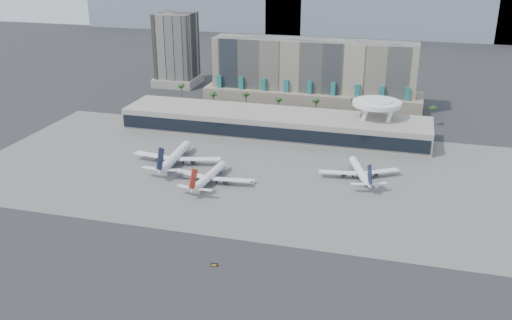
% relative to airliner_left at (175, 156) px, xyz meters
% --- Properties ---
extents(ground, '(900.00, 900.00, 0.00)m').
position_rel_airliner_left_xyz_m(ground, '(35.29, -52.82, -3.98)').
color(ground, '#232326').
rests_on(ground, ground).
extents(apron_pad, '(260.00, 130.00, 0.06)m').
position_rel_airliner_left_xyz_m(apron_pad, '(35.29, 2.18, -3.95)').
color(apron_pad, '#5B5B59').
rests_on(apron_pad, ground).
extents(mountain_ridge, '(680.00, 60.00, 70.00)m').
position_rel_airliner_left_xyz_m(mountain_ridge, '(63.16, 417.18, 25.91)').
color(mountain_ridge, gray).
rests_on(mountain_ridge, ground).
extents(hotel, '(140.00, 30.00, 42.00)m').
position_rel_airliner_left_xyz_m(hotel, '(45.29, 121.59, 12.83)').
color(hotel, gray).
rests_on(hotel, ground).
extents(office_tower, '(30.00, 30.00, 52.00)m').
position_rel_airliner_left_xyz_m(office_tower, '(-59.71, 147.18, 18.96)').
color(office_tower, black).
rests_on(office_tower, ground).
extents(terminal, '(170.00, 32.50, 14.50)m').
position_rel_airliner_left_xyz_m(terminal, '(35.29, 57.02, 2.54)').
color(terminal, '#AFA899').
rests_on(terminal, ground).
extents(saucer_structure, '(26.00, 26.00, 21.89)m').
position_rel_airliner_left_xyz_m(saucer_structure, '(90.29, 63.18, 14.47)').
color(saucer_structure, white).
rests_on(saucer_structure, ground).
extents(palm_row, '(157.80, 2.80, 13.10)m').
position_rel_airliner_left_xyz_m(palm_row, '(42.29, 92.18, 6.52)').
color(palm_row, brown).
rests_on(palm_row, ground).
extents(airliner_left, '(44.34, 45.72, 15.78)m').
position_rel_airliner_left_xyz_m(airliner_left, '(0.00, 0.00, 0.00)').
color(airliner_left, white).
rests_on(airliner_left, ground).
extents(airliner_centre, '(37.76, 39.01, 13.47)m').
position_rel_airliner_left_xyz_m(airliner_centre, '(23.68, -16.91, -0.58)').
color(airliner_centre, white).
rests_on(airliner_centre, ground).
extents(airliner_right, '(36.11, 37.33, 13.41)m').
position_rel_airliner_left_xyz_m(airliner_right, '(88.00, 6.39, -0.60)').
color(airliner_right, white).
rests_on(airliner_right, ground).
extents(service_vehicle_a, '(5.08, 3.01, 2.34)m').
position_rel_airliner_left_xyz_m(service_vehicle_a, '(12.25, -13.55, -2.81)').
color(service_vehicle_a, silver).
rests_on(service_vehicle_a, ground).
extents(service_vehicle_b, '(3.51, 2.09, 1.77)m').
position_rel_airliner_left_xyz_m(service_vehicle_b, '(41.57, -12.72, -3.10)').
color(service_vehicle_b, white).
rests_on(service_vehicle_b, ground).
extents(taxiway_sign, '(2.35, 1.07, 1.08)m').
position_rel_airliner_left_xyz_m(taxiway_sign, '(48.27, -81.90, -3.44)').
color(taxiway_sign, black).
rests_on(taxiway_sign, ground).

